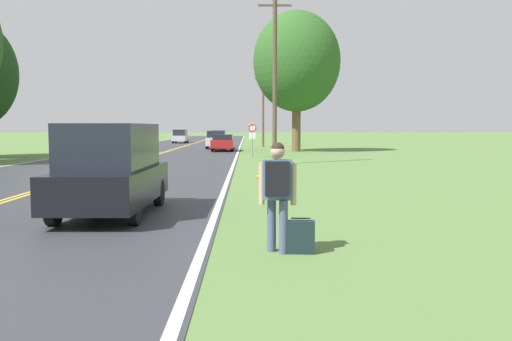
{
  "coord_description": "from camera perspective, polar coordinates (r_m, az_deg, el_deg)",
  "views": [
    {
      "loc": [
        6.78,
        -4.66,
        2.07
      ],
      "look_at": [
        7.02,
        10.42,
        0.85
      ],
      "focal_mm": 38.0,
      "sensor_mm": 36.0,
      "label": 1
    }
  ],
  "objects": [
    {
      "name": "car_white_van_mid_far",
      "position": [
        51.97,
        -4.24,
        3.31
      ],
      "size": [
        2.05,
        4.65,
        1.71
      ],
      "rotation": [
        0.0,
        0.0,
        -1.53
      ],
      "color": "black",
      "rests_on": "ground"
    },
    {
      "name": "traffic_sign",
      "position": [
        36.61,
        -0.4,
        4.09
      ],
      "size": [
        0.6,
        0.1,
        2.32
      ],
      "color": "gray",
      "rests_on": "ground"
    },
    {
      "name": "tree_behind_sign",
      "position": [
        46.22,
        4.3,
        11.35
      ],
      "size": [
        7.27,
        7.27,
        11.71
      ],
      "color": "brown",
      "rests_on": "ground"
    },
    {
      "name": "fire_hydrant",
      "position": [
        18.06,
        0.83,
        -0.55
      ],
      "size": [
        0.48,
        0.32,
        0.88
      ],
      "color": "gold",
      "rests_on": "ground"
    },
    {
      "name": "suitcase",
      "position": [
        8.95,
        4.73,
        -6.99
      ],
      "size": [
        0.47,
        0.23,
        0.59
      ],
      "rotation": [
        0.0,
        0.0,
        1.48
      ],
      "color": "#19282D",
      "rests_on": "ground"
    },
    {
      "name": "utility_pole_far",
      "position": [
        57.38,
        0.75,
        6.56
      ],
      "size": [
        1.8,
        0.24,
        7.75
      ],
      "color": "brown",
      "rests_on": "ground"
    },
    {
      "name": "car_dark_grey_sedan_distant",
      "position": [
        77.71,
        -3.94,
        3.67
      ],
      "size": [
        2.11,
        4.84,
        1.59
      ],
      "rotation": [
        0.0,
        0.0,
        -1.62
      ],
      "color": "black",
      "rests_on": "ground"
    },
    {
      "name": "hitchhiker_person",
      "position": [
        8.82,
        2.28,
        -1.6
      ],
      "size": [
        0.62,
        0.46,
        1.82
      ],
      "rotation": [
        0.0,
        0.0,
        1.48
      ],
      "color": "#475175",
      "rests_on": "ground"
    },
    {
      "name": "car_black_van_approaching",
      "position": [
        13.17,
        -14.97,
        0.21
      ],
      "size": [
        1.95,
        4.72,
        2.14
      ],
      "rotation": [
        0.0,
        0.0,
        -1.58
      ],
      "color": "black",
      "rests_on": "ground"
    },
    {
      "name": "car_silver_suv_receding",
      "position": [
        70.4,
        -7.97,
        3.62
      ],
      "size": [
        1.77,
        4.71,
        1.74
      ],
      "rotation": [
        0.0,
        0.0,
        1.58
      ],
      "color": "black",
      "rests_on": "ground"
    },
    {
      "name": "car_red_sedan_mid_near",
      "position": [
        46.84,
        -3.51,
        2.99
      ],
      "size": [
        1.88,
        4.89,
        1.42
      ],
      "rotation": [
        0.0,
        0.0,
        -1.57
      ],
      "color": "black",
      "rests_on": "ground"
    },
    {
      "name": "utility_pole_midground",
      "position": [
        30.05,
        1.99,
        9.77
      ],
      "size": [
        1.8,
        0.24,
        9.24
      ],
      "color": "brown",
      "rests_on": "ground"
    }
  ]
}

